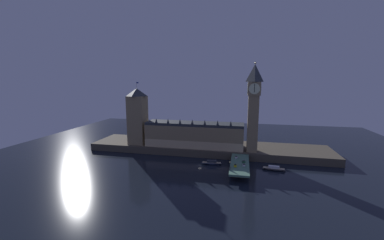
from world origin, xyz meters
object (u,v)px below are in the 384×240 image
victoria_tower (138,116)px  pedestrian_near_rail (231,167)px  clock_tower (253,105)px  car_southbound_trail (244,161)px  car_northbound_trail (235,166)px  street_lamp_near (230,165)px  boat_downstream (274,169)px  car_southbound_lead (244,165)px  boat_upstream (212,163)px  car_northbound_lead (236,157)px

victoria_tower → pedestrian_near_rail: (90.50, -46.52, -26.35)m
clock_tower → car_southbound_trail: bearing=-103.0°
car_northbound_trail → street_lamp_near: size_ratio=0.72×
boat_downstream → car_southbound_trail: bearing=-171.5°
clock_tower → car_southbound_trail: (-6.38, -27.69, -39.69)m
car_northbound_trail → boat_downstream: (27.96, 13.94, -5.31)m
clock_tower → car_northbound_trail: bearing=-107.8°
car_southbound_lead → boat_upstream: bearing=151.2°
car_northbound_lead → car_southbound_trail: size_ratio=0.92×
car_southbound_lead → street_lamp_near: street_lamp_near is taller
pedestrian_near_rail → street_lamp_near: size_ratio=0.28×
car_southbound_lead → car_northbound_lead: bearing=109.4°
car_northbound_trail → car_southbound_lead: size_ratio=1.07×
boat_upstream → car_northbound_lead: bearing=9.6°
car_southbound_lead → street_lamp_near: (-9.33, -9.68, 3.02)m
street_lamp_near → boat_downstream: street_lamp_near is taller
victoria_tower → pedestrian_near_rail: bearing=-27.2°
pedestrian_near_rail → victoria_tower: bearing=152.8°
clock_tower → street_lamp_near: clock_tower is taller
car_southbound_lead → street_lamp_near: 13.78m
car_northbound_lead → pedestrian_near_rail: (-2.98, -24.25, 0.22)m
pedestrian_near_rail → boat_downstream: size_ratio=0.09×
victoria_tower → boat_upstream: size_ratio=3.46×
car_southbound_trail → boat_downstream: (22.00, 3.28, -5.19)m
victoria_tower → boat_downstream: 128.56m
boat_downstream → street_lamp_near: bearing=-146.0°
pedestrian_near_rail → boat_upstream: (-16.06, 21.04, -5.39)m
victoria_tower → car_southbound_trail: size_ratio=13.31×
car_southbound_trail → boat_upstream: (-24.99, 5.56, -5.14)m
boat_downstream → victoria_tower: bearing=167.1°
car_northbound_trail → pedestrian_near_rail: bearing=-121.7°
car_southbound_lead → boat_downstream: car_southbound_lead is taller
clock_tower → boat_downstream: (15.62, -24.40, -44.88)m
clock_tower → boat_upstream: (-31.37, -22.13, -44.83)m
car_northbound_lead → car_southbound_lead: (5.96, -16.94, 0.03)m
car_northbound_lead → car_southbound_trail: (5.96, -8.76, -0.03)m
clock_tower → boat_downstream: 53.42m
clock_tower → boat_upstream: size_ratio=4.41×
clock_tower → car_southbound_trail: clock_tower is taller
car_northbound_lead → car_northbound_trail: 19.42m
street_lamp_near → boat_downstream: 38.70m
car_southbound_lead → pedestrian_near_rail: 11.54m
pedestrian_near_rail → boat_upstream: 27.01m
car_northbound_trail → car_southbound_lead: 6.45m
car_southbound_lead → boat_upstream: 28.98m
car_northbound_lead → clock_tower: bearing=56.9°
boat_upstream → car_southbound_lead: bearing=-28.8°
victoria_tower → street_lamp_near: victoria_tower is taller
victoria_tower → car_northbound_lead: 99.70m
boat_upstream → boat_downstream: size_ratio=0.96×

